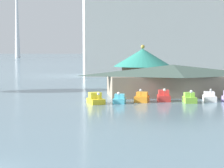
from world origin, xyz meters
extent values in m
cube|color=yellow|center=(8.54, 27.64, 0.31)|extent=(2.22, 2.91, 0.63)
cube|color=yellow|center=(8.46, 27.96, 0.99)|extent=(1.64, 1.47, 0.74)
cylinder|color=yellow|center=(8.79, 26.64, 0.88)|extent=(0.14, 0.14, 0.51)
sphere|color=white|center=(8.79, 26.64, 1.32)|extent=(0.35, 0.35, 0.35)
cube|color=#4CB7CC|center=(11.48, 27.86, 0.29)|extent=(1.93, 2.60, 0.59)
cube|color=#5DCDE2|center=(11.55, 28.15, 0.85)|extent=(1.43, 1.30, 0.52)
cylinder|color=#4CB7CC|center=(11.27, 26.95, 0.86)|extent=(0.14, 0.14, 0.54)
sphere|color=white|center=(11.27, 26.95, 1.31)|extent=(0.36, 0.36, 0.36)
cube|color=orange|center=(14.45, 28.82, 0.37)|extent=(2.35, 2.83, 0.73)
cube|color=gold|center=(14.55, 29.10, 0.99)|extent=(1.68, 1.49, 0.51)
cylinder|color=orange|center=(14.14, 27.90, 1.08)|extent=(0.14, 0.14, 0.69)
sphere|color=white|center=(14.14, 27.90, 1.58)|extent=(0.31, 0.31, 0.31)
cube|color=red|center=(17.39, 29.23, 0.38)|extent=(1.92, 2.71, 0.76)
cube|color=#E8423C|center=(17.44, 29.54, 1.09)|extent=(1.49, 1.31, 0.66)
cylinder|color=red|center=(17.25, 28.24, 1.07)|extent=(0.14, 0.14, 0.61)
sphere|color=white|center=(17.25, 28.24, 1.55)|extent=(0.36, 0.36, 0.36)
cube|color=#8CCC3F|center=(20.26, 27.42, 0.36)|extent=(1.64, 2.38, 0.71)
cube|color=#A0E24F|center=(20.28, 27.71, 0.99)|extent=(1.32, 1.12, 0.54)
cylinder|color=#8CCC3F|center=(20.18, 26.52, 1.01)|extent=(0.14, 0.14, 0.60)
sphere|color=white|center=(20.18, 26.52, 1.49)|extent=(0.36, 0.36, 0.36)
cube|color=white|center=(23.34, 28.91, 0.34)|extent=(2.16, 3.25, 0.67)
cube|color=white|center=(23.42, 29.27, 0.93)|extent=(1.57, 1.60, 0.51)
cylinder|color=white|center=(23.07, 27.74, 1.03)|extent=(0.14, 0.14, 0.72)
sphere|color=white|center=(23.07, 27.74, 1.53)|extent=(0.28, 0.28, 0.28)
cube|color=gray|center=(20.18, 35.46, 1.47)|extent=(18.41, 7.48, 2.94)
pyramid|color=#42564C|center=(20.18, 35.46, 3.70)|extent=(19.88, 8.61, 1.53)
cylinder|color=brown|center=(18.33, 49.81, 1.84)|extent=(7.43, 7.43, 3.68)
cone|color=teal|center=(18.33, 49.81, 5.27)|extent=(10.52, 10.52, 3.17)
sphere|color=#B7993D|center=(18.33, 49.81, 7.20)|extent=(0.70, 0.70, 0.70)
cube|color=silver|center=(26.80, 84.53, 13.25)|extent=(35.66, 14.65, 26.50)
cone|color=silver|center=(-45.95, 381.35, 49.70)|extent=(5.15, 5.15, 99.39)
camera|label=1|loc=(5.49, -21.25, 6.42)|focal=64.63mm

